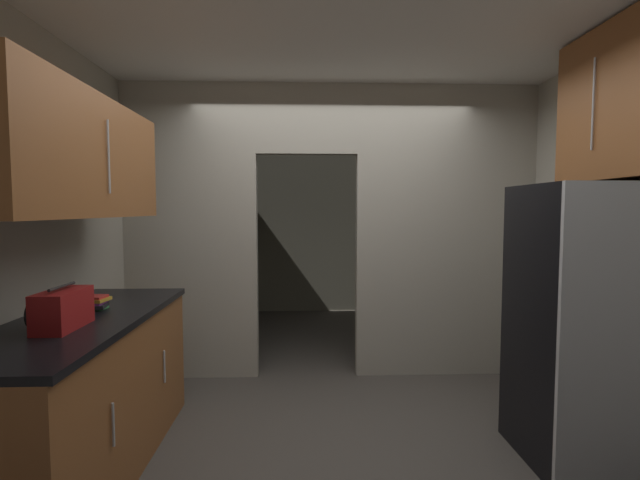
% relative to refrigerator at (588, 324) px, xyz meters
% --- Properties ---
extents(ground, '(20.00, 20.00, 0.00)m').
position_rel_refrigerator_xyz_m(ground, '(-1.48, 0.19, -0.85)').
color(ground, '#47423D').
extents(kitchen_overhead_slab, '(4.18, 6.66, 0.06)m').
position_rel_refrigerator_xyz_m(kitchen_overhead_slab, '(-1.48, 0.59, 1.87)').
color(kitchen_overhead_slab, silver).
extents(kitchen_partition, '(3.78, 0.12, 2.69)m').
position_rel_refrigerator_xyz_m(kitchen_partition, '(-1.43, 1.52, 0.57)').
color(kitchen_partition, '#ADA899').
rests_on(kitchen_partition, ground).
extents(adjoining_room_shell, '(3.78, 2.78, 2.69)m').
position_rel_refrigerator_xyz_m(adjoining_room_shell, '(-1.48, 3.44, 0.49)').
color(adjoining_room_shell, gray).
rests_on(adjoining_room_shell, ground).
extents(refrigerator, '(0.76, 0.73, 1.71)m').
position_rel_refrigerator_xyz_m(refrigerator, '(0.00, 0.00, 0.00)').
color(refrigerator, black).
rests_on(refrigerator, ground).
extents(lower_cabinet_run, '(0.69, 1.88, 0.94)m').
position_rel_refrigerator_xyz_m(lower_cabinet_run, '(-3.03, -0.05, -0.38)').
color(lower_cabinet_run, brown).
rests_on(lower_cabinet_run, ground).
extents(upper_cabinet_counterside, '(0.36, 1.69, 0.69)m').
position_rel_refrigerator_xyz_m(upper_cabinet_counterside, '(-3.03, -0.05, 1.00)').
color(upper_cabinet_counterside, brown).
extents(upper_cabinet_fridgeside, '(0.36, 0.84, 0.94)m').
position_rel_refrigerator_xyz_m(upper_cabinet_fridgeside, '(0.22, 0.10, 1.35)').
color(upper_cabinet_fridgeside, brown).
extents(boombox, '(0.18, 0.35, 0.23)m').
position_rel_refrigerator_xyz_m(boombox, '(-3.00, -0.30, 0.18)').
color(boombox, maroon).
rests_on(boombox, lower_cabinet_run).
extents(book_stack, '(0.14, 0.17, 0.09)m').
position_rel_refrigerator_xyz_m(book_stack, '(-3.03, 0.15, 0.13)').
color(book_stack, '#388C47').
rests_on(book_stack, lower_cabinet_run).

